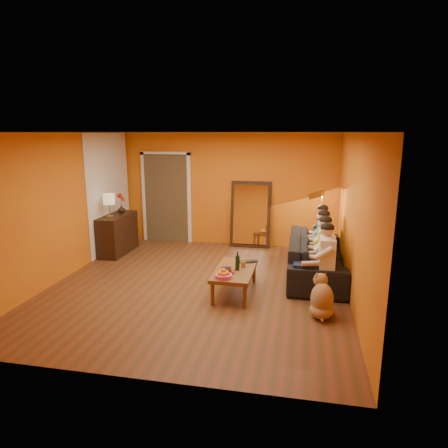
% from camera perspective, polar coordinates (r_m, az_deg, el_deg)
% --- Properties ---
extents(room_shell, '(5.00, 5.50, 2.60)m').
position_cam_1_polar(room_shell, '(7.02, -3.01, 2.28)').
color(room_shell, brown).
rests_on(room_shell, ground).
extents(white_accent, '(0.02, 1.90, 2.58)m').
position_cam_1_polar(white_accent, '(9.18, -16.08, 4.31)').
color(white_accent, white).
rests_on(white_accent, wall_left).
extents(doorway_recess, '(1.06, 0.30, 2.10)m').
position_cam_1_polar(doorway_recess, '(9.82, -7.98, 3.74)').
color(doorway_recess, '#3F2D19').
rests_on(doorway_recess, floor).
extents(door_jamb_left, '(0.08, 0.06, 2.20)m').
position_cam_1_polar(door_jamb_left, '(9.91, -11.33, 3.70)').
color(door_jamb_left, white).
rests_on(door_jamb_left, wall_back).
extents(door_jamb_right, '(0.08, 0.06, 2.20)m').
position_cam_1_polar(door_jamb_right, '(9.53, -4.97, 3.55)').
color(door_jamb_right, white).
rests_on(door_jamb_right, wall_back).
extents(door_header, '(1.22, 0.06, 0.08)m').
position_cam_1_polar(door_header, '(9.59, -8.42, 9.95)').
color(door_header, white).
rests_on(door_header, wall_back).
extents(mirror_frame, '(0.92, 0.27, 1.51)m').
position_cam_1_polar(mirror_frame, '(9.21, 3.81, 1.40)').
color(mirror_frame, black).
rests_on(mirror_frame, floor).
extents(mirror_glass, '(0.78, 0.21, 1.35)m').
position_cam_1_polar(mirror_glass, '(9.17, 3.78, 1.35)').
color(mirror_glass, white).
rests_on(mirror_glass, mirror_frame).
extents(sideboard, '(0.44, 1.18, 0.85)m').
position_cam_1_polar(sideboard, '(9.07, -14.93, -1.37)').
color(sideboard, black).
rests_on(sideboard, floor).
extents(table_lamp, '(0.24, 0.24, 0.51)m').
position_cam_1_polar(table_lamp, '(8.67, -16.05, 2.51)').
color(table_lamp, beige).
rests_on(table_lamp, sideboard).
extents(sofa, '(2.48, 0.97, 0.73)m').
position_cam_1_polar(sofa, '(7.60, 13.00, -4.51)').
color(sofa, black).
rests_on(sofa, floor).
extents(coffee_table, '(0.63, 1.22, 0.42)m').
position_cam_1_polar(coffee_table, '(6.64, 1.55, -8.13)').
color(coffee_table, brown).
rests_on(coffee_table, floor).
extents(floor_lamp, '(0.37, 0.34, 1.44)m').
position_cam_1_polar(floor_lamp, '(8.37, 13.65, -0.40)').
color(floor_lamp, gold).
rests_on(floor_lamp, floor).
extents(dog, '(0.54, 0.63, 0.64)m').
position_cam_1_polar(dog, '(5.97, 13.85, -9.89)').
color(dog, '#B0784F').
rests_on(dog, floor).
extents(person_far_left, '(0.70, 0.44, 1.22)m').
position_cam_1_polar(person_far_left, '(6.58, 14.46, -5.08)').
color(person_far_left, silver).
rests_on(person_far_left, sofa).
extents(person_mid_left, '(0.70, 0.44, 1.22)m').
position_cam_1_polar(person_mid_left, '(7.10, 14.24, -3.72)').
color(person_mid_left, '#F4E851').
rests_on(person_mid_left, sofa).
extents(person_mid_right, '(0.70, 0.44, 1.22)m').
position_cam_1_polar(person_mid_right, '(7.63, 14.05, -2.56)').
color(person_mid_right, '#83A7CA').
rests_on(person_mid_right, sofa).
extents(person_far_right, '(0.70, 0.44, 1.22)m').
position_cam_1_polar(person_far_right, '(8.16, 13.88, -1.54)').
color(person_far_right, '#323237').
rests_on(person_far_right, sofa).
extents(fruit_bowl, '(0.26, 0.26, 0.16)m').
position_cam_1_polar(fruit_bowl, '(6.14, -0.08, -7.02)').
color(fruit_bowl, '#E24F9C').
rests_on(fruit_bowl, coffee_table).
extents(wine_bottle, '(0.07, 0.07, 0.31)m').
position_cam_1_polar(wine_bottle, '(6.47, 1.93, -5.29)').
color(wine_bottle, black).
rests_on(wine_bottle, coffee_table).
extents(tumbler, '(0.11, 0.11, 0.10)m').
position_cam_1_polar(tumbler, '(6.65, 2.76, -5.74)').
color(tumbler, '#B27F3F').
rests_on(tumbler, coffee_table).
extents(laptop, '(0.37, 0.31, 0.02)m').
position_cam_1_polar(laptop, '(6.87, 3.54, -5.46)').
color(laptop, black).
rests_on(laptop, coffee_table).
extents(book_lower, '(0.21, 0.26, 0.02)m').
position_cam_1_polar(book_lower, '(6.41, -0.34, -6.80)').
color(book_lower, black).
rests_on(book_lower, coffee_table).
extents(book_mid, '(0.22, 0.27, 0.02)m').
position_cam_1_polar(book_mid, '(6.41, -0.23, -6.60)').
color(book_mid, '#B92D15').
rests_on(book_mid, book_lower).
extents(book_upper, '(0.20, 0.24, 0.02)m').
position_cam_1_polar(book_upper, '(6.39, -0.36, -6.49)').
color(book_upper, black).
rests_on(book_upper, book_mid).
extents(vase, '(0.16, 0.16, 0.17)m').
position_cam_1_polar(vase, '(9.18, -14.44, 2.09)').
color(vase, black).
rests_on(vase, sideboard).
extents(flowers, '(0.17, 0.17, 0.45)m').
position_cam_1_polar(flowers, '(9.14, -14.53, 3.69)').
color(flowers, '#B92D15').
rests_on(flowers, vase).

